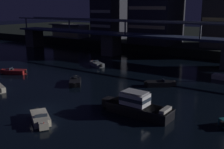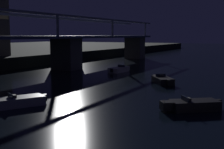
# 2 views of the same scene
# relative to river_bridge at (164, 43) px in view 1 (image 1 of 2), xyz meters

# --- Properties ---
(ground_plane) EXTENTS (400.00, 400.00, 0.00)m
(ground_plane) POSITION_rel_river_bridge_xyz_m (0.00, -38.00, -4.30)
(ground_plane) COLOR black
(far_riverbank) EXTENTS (240.00, 80.00, 2.20)m
(far_riverbank) POSITION_rel_river_bridge_xyz_m (0.00, 48.01, -3.20)
(far_riverbank) COLOR black
(far_riverbank) RESTS_ON ground
(river_bridge) EXTENTS (96.38, 6.40, 9.38)m
(river_bridge) POSITION_rel_river_bridge_xyz_m (0.00, 0.00, 0.00)
(river_bridge) COLOR #4C4944
(river_bridge) RESTS_ON ground
(tower_west_low) EXTENTS (8.27, 10.31, 23.06)m
(tower_west_low) POSITION_rel_river_bridge_xyz_m (-26.41, 15.78, 9.28)
(tower_west_low) COLOR #282833
(tower_west_low) RESTS_ON far_riverbank
(waterfront_pavilion) EXTENTS (12.40, 7.40, 4.70)m
(waterfront_pavilion) POSITION_rel_river_bridge_xyz_m (-40.18, 11.91, 0.14)
(waterfront_pavilion) COLOR #B2AD9E
(waterfront_pavilion) RESTS_ON far_riverbank
(cabin_cruiser_near_left) EXTENTS (9.21, 2.98, 2.79)m
(cabin_cruiser_near_left) POSITION_rel_river_bridge_xyz_m (10.70, -32.86, -3.25)
(cabin_cruiser_near_left) COLOR black
(cabin_cruiser_near_left) RESTS_ON ground
(speedboat_near_center) EXTENTS (4.88, 3.56, 1.16)m
(speedboat_near_center) POSITION_rel_river_bridge_xyz_m (-9.92, -13.34, -3.89)
(speedboat_near_center) COLOR gray
(speedboat_near_center) RESTS_ON ground
(speedboat_mid_left) EXTENTS (4.77, 3.83, 1.16)m
(speedboat_mid_left) POSITION_rel_river_bridge_xyz_m (2.83, -40.86, -3.89)
(speedboat_mid_left) COLOR beige
(speedboat_mid_left) RESTS_ON ground
(speedboat_far_left) EXTENTS (4.67, 4.04, 1.16)m
(speedboat_far_left) POSITION_rel_river_bridge_xyz_m (8.03, -20.22, -3.89)
(speedboat_far_left) COLOR black
(speedboat_far_left) RESTS_ON ground
(speedboat_far_center) EXTENTS (4.97, 3.35, 1.16)m
(speedboat_far_center) POSITION_rel_river_bridge_xyz_m (-18.84, -27.98, -3.89)
(speedboat_far_center) COLOR maroon
(speedboat_far_center) RESTS_ON ground
(speedboat_far_right) EXTENTS (4.06, 4.65, 1.16)m
(speedboat_far_right) POSITION_rel_river_bridge_xyz_m (-4.21, -26.92, -3.89)
(speedboat_far_right) COLOR black
(speedboat_far_right) RESTS_ON ground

